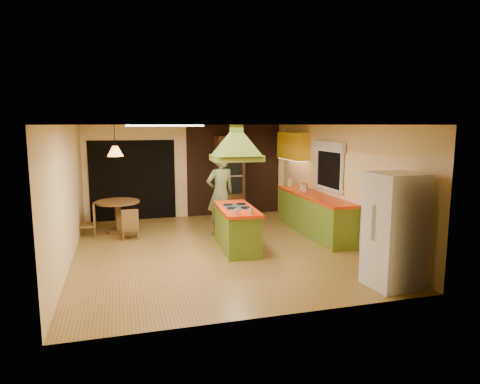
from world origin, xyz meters
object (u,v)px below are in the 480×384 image
object	(u,v)px
man	(220,194)
canister_large	(290,182)
kitchen_island	(237,228)
refrigerator	(395,230)
wall_oven	(229,177)
dining_table	(118,210)

from	to	relation	value
man	canister_large	xyz separation A→B (m)	(2.04, 0.82, 0.08)
kitchen_island	canister_large	size ratio (longest dim) A/B	8.29
man	canister_large	bearing A→B (deg)	-172.62
refrigerator	wall_oven	world-z (taller)	wall_oven
man	wall_oven	size ratio (longest dim) A/B	0.86
wall_oven	refrigerator	bearing A→B (deg)	-82.20
refrigerator	wall_oven	xyz separation A→B (m)	(-1.17, 5.68, 0.20)
man	refrigerator	world-z (taller)	man
kitchen_island	canister_large	xyz separation A→B (m)	(1.99, 2.03, 0.59)
man	refrigerator	size ratio (longest dim) A/B	1.06
refrigerator	canister_large	distance (m)	4.65
man	refrigerator	bearing A→B (deg)	101.29
dining_table	canister_large	size ratio (longest dim) A/B	4.74
kitchen_island	wall_oven	xyz separation A→B (m)	(0.63, 3.06, 0.66)
canister_large	man	bearing A→B (deg)	-158.03
wall_oven	canister_large	xyz separation A→B (m)	(1.36, -1.04, -0.07)
kitchen_island	man	bearing A→B (deg)	95.68
kitchen_island	wall_oven	size ratio (longest dim) A/B	0.80
refrigerator	dining_table	world-z (taller)	refrigerator
refrigerator	dining_table	distance (m)	6.23
kitchen_island	canister_large	distance (m)	2.90
dining_table	canister_large	distance (m)	4.33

